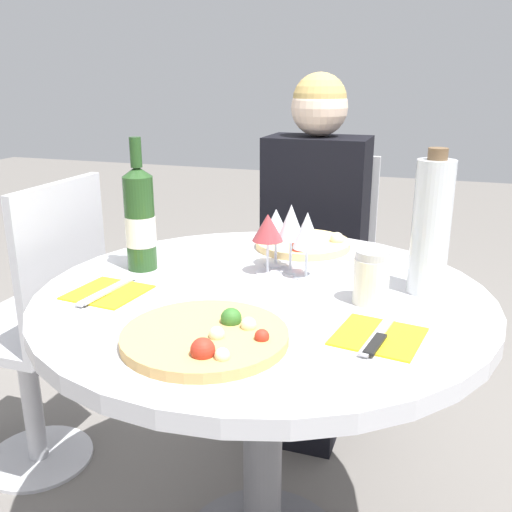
{
  "coord_description": "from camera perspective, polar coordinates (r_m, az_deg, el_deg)",
  "views": [
    {
      "loc": [
        0.37,
        -1.12,
        1.19
      ],
      "look_at": [
        0.0,
        -0.06,
        0.83
      ],
      "focal_mm": 40.0,
      "sensor_mm": 36.0,
      "label": 1
    }
  ],
  "objects": [
    {
      "name": "chair_behind_diner",
      "position": [
        2.12,
        6.17,
        -2.74
      ],
      "size": [
        0.37,
        0.37,
        0.91
      ],
      "rotation": [
        0.0,
        0.0,
        3.14
      ],
      "color": "silver",
      "rests_on": "ground_plane"
    },
    {
      "name": "sugar_shaker",
      "position": [
        1.2,
        11.46,
        -2.11
      ],
      "size": [
        0.07,
        0.07,
        0.11
      ],
      "color": "silver",
      "rests_on": "dining_table"
    },
    {
      "name": "tall_carafe",
      "position": [
        1.27,
        17.1,
        2.82
      ],
      "size": [
        0.08,
        0.08,
        0.31
      ],
      "color": "silver",
      "rests_on": "dining_table"
    },
    {
      "name": "chair_empty_side",
      "position": [
        1.83,
        -20.83,
        -7.34
      ],
      "size": [
        0.37,
        0.37,
        0.91
      ],
      "rotation": [
        0.0,
        0.0,
        1.57
      ],
      "color": "silver",
      "rests_on": "ground_plane"
    },
    {
      "name": "pizza_small_far",
      "position": [
        1.58,
        4.64,
        1.28
      ],
      "size": [
        0.26,
        0.26,
        0.05
      ],
      "color": "#E5C17F",
      "rests_on": "dining_table"
    },
    {
      "name": "wine_bottle",
      "position": [
        1.4,
        -11.54,
        3.61
      ],
      "size": [
        0.07,
        0.07,
        0.32
      ],
      "color": "#23471E",
      "rests_on": "dining_table"
    },
    {
      "name": "wine_glass_center",
      "position": [
        1.36,
        3.54,
        3.27
      ],
      "size": [
        0.07,
        0.07,
        0.17
      ],
      "color": "silver",
      "rests_on": "dining_table"
    },
    {
      "name": "seated_diner",
      "position": [
        1.96,
        5.32,
        -1.66
      ],
      "size": [
        0.34,
        0.44,
        1.2
      ],
      "rotation": [
        0.0,
        0.0,
        3.14
      ],
      "color": "black",
      "rests_on": "ground_plane"
    },
    {
      "name": "place_setting_left",
      "position": [
        1.29,
        -14.69,
        -3.53
      ],
      "size": [
        0.16,
        0.19,
        0.01
      ],
      "color": "yellow",
      "rests_on": "dining_table"
    },
    {
      "name": "dining_table",
      "position": [
        1.32,
        0.71,
        -8.78
      ],
      "size": [
        1.0,
        1.0,
        0.73
      ],
      "color": "slate",
      "rests_on": "ground_plane"
    },
    {
      "name": "wine_glass_back_left",
      "position": [
        1.41,
        2.01,
        3.1
      ],
      "size": [
        0.07,
        0.07,
        0.14
      ],
      "color": "silver",
      "rests_on": "dining_table"
    },
    {
      "name": "wine_glass_front_left",
      "position": [
        1.35,
        1.19,
        2.72
      ],
      "size": [
        0.07,
        0.07,
        0.15
      ],
      "color": "silver",
      "rests_on": "dining_table"
    },
    {
      "name": "pizza_large",
      "position": [
        1.03,
        -4.93,
        -8.02
      ],
      "size": [
        0.3,
        0.3,
        0.05
      ],
      "color": "tan",
      "rests_on": "dining_table"
    },
    {
      "name": "wine_glass_front_right",
      "position": [
        1.32,
        5.14,
        2.44
      ],
      "size": [
        0.07,
        0.07,
        0.16
      ],
      "color": "silver",
      "rests_on": "dining_table"
    },
    {
      "name": "place_setting_right",
      "position": [
        1.07,
        12.13,
        -7.87
      ],
      "size": [
        0.17,
        0.19,
        0.01
      ],
      "color": "yellow",
      "rests_on": "dining_table"
    }
  ]
}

